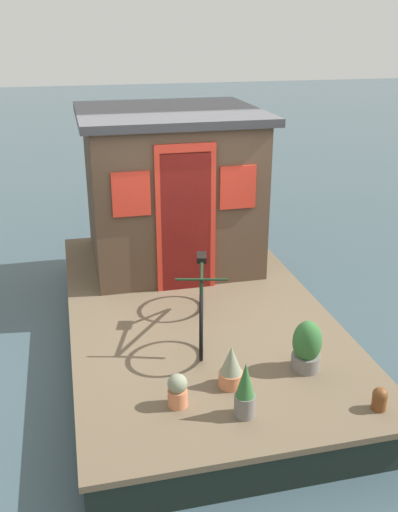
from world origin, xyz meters
TOP-DOWN VIEW (x-y plane):
  - ground_plane at (0.00, 0.00)m, footprint 60.00×60.00m
  - houseboat_deck at (0.00, 0.00)m, footprint 5.14×2.88m
  - houseboat_cabin at (1.46, 0.00)m, footprint 2.15×2.31m
  - bicycle at (-0.58, 0.06)m, footprint 1.68×0.57m
  - potted_plant_thyme at (-1.63, 0.04)m, footprint 0.22×0.22m
  - potted_plant_geranium at (-1.53, -0.73)m, footprint 0.28×0.28m
  - potted_plant_sage at (-1.80, 0.57)m, footprint 0.17×0.17m
  - potted_plant_lavender at (-2.06, 0.05)m, footprint 0.18×0.18m
  - mooring_bollard at (-2.25, -1.09)m, footprint 0.13×0.13m

SIDE VIEW (x-z plane):
  - ground_plane at x=0.00m, z-range 0.00..0.00m
  - houseboat_deck at x=0.00m, z-range 0.00..0.44m
  - mooring_bollard at x=-2.25m, z-range 0.45..0.66m
  - potted_plant_sage at x=-1.80m, z-range 0.44..0.75m
  - potted_plant_thyme at x=-1.63m, z-range 0.43..0.84m
  - potted_plant_geranium at x=-1.53m, z-range 0.43..0.93m
  - potted_plant_lavender at x=-2.06m, z-range 0.43..0.94m
  - bicycle at x=-0.58m, z-range 0.41..1.22m
  - houseboat_cabin at x=1.46m, z-range 0.45..2.49m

